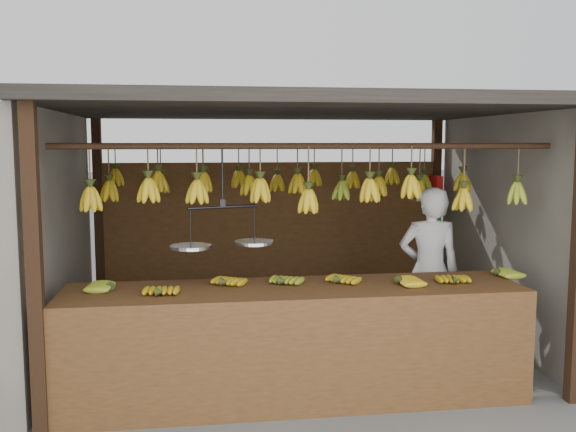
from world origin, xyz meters
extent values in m
plane|color=#5B5B57|center=(0.00, 0.00, 0.00)|extent=(80.00, 80.00, 0.00)
cube|color=black|center=(-2.00, -1.50, 1.15)|extent=(0.10, 0.10, 2.30)
cube|color=black|center=(-2.00, 1.50, 1.15)|extent=(0.10, 0.10, 2.30)
cube|color=black|center=(2.00, 1.50, 1.15)|extent=(0.10, 0.10, 2.30)
cube|color=black|center=(0.00, 0.00, 2.35)|extent=(4.30, 3.30, 0.10)
cylinder|color=black|center=(0.00, -1.00, 2.00)|extent=(4.00, 0.05, 0.05)
cylinder|color=black|center=(0.00, 0.00, 2.00)|extent=(4.00, 0.05, 0.05)
cylinder|color=black|center=(0.00, 1.00, 2.00)|extent=(4.00, 0.05, 0.05)
cube|color=#563519|center=(0.00, 1.50, 0.90)|extent=(4.00, 0.06, 1.80)
cube|color=#563519|center=(-0.15, -1.10, 0.86)|extent=(3.60, 0.80, 0.08)
cube|color=#563519|center=(-0.15, -1.50, 0.45)|extent=(3.60, 0.04, 0.90)
cube|color=black|center=(-1.85, -1.45, 0.41)|extent=(0.07, 0.07, 0.82)
cube|color=black|center=(1.55, -1.45, 0.41)|extent=(0.07, 0.07, 0.82)
cube|color=black|center=(-1.85, -0.75, 0.41)|extent=(0.07, 0.07, 0.82)
cube|color=black|center=(1.55, -0.75, 0.41)|extent=(0.07, 0.07, 0.82)
ellipsoid|color=#92A523|center=(-1.56, -1.01, 0.93)|extent=(0.26, 0.20, 0.06)
ellipsoid|color=gold|center=(-1.18, -1.29, 0.93)|extent=(0.20, 0.25, 0.06)
ellipsoid|color=gold|center=(-0.70, -1.02, 0.93)|extent=(0.28, 0.30, 0.06)
ellipsoid|color=#92A523|center=(-0.24, -1.05, 0.93)|extent=(0.27, 0.30, 0.06)
ellipsoid|color=gold|center=(0.21, -1.07, 0.93)|extent=(0.29, 0.30, 0.06)
ellipsoid|color=gold|center=(0.68, -1.17, 0.93)|extent=(0.24, 0.19, 0.06)
ellipsoid|color=gold|center=(1.13, -1.21, 0.93)|extent=(0.20, 0.25, 0.06)
ellipsoid|color=#92A523|center=(1.60, -0.98, 0.93)|extent=(0.25, 0.19, 0.06)
ellipsoid|color=gold|center=(-1.70, -0.99, 1.60)|extent=(0.16, 0.16, 0.28)
ellipsoid|color=gold|center=(-1.26, -1.01, 1.67)|extent=(0.16, 0.16, 0.28)
ellipsoid|color=gold|center=(-0.90, -1.00, 1.65)|extent=(0.16, 0.16, 0.28)
ellipsoid|color=gold|center=(-0.41, -0.98, 1.65)|extent=(0.16, 0.16, 0.28)
ellipsoid|color=gold|center=(-0.03, -1.03, 1.57)|extent=(0.16, 0.16, 0.28)
ellipsoid|color=gold|center=(0.47, -1.02, 1.65)|extent=(0.16, 0.16, 0.28)
ellipsoid|color=gold|center=(0.80, -1.05, 1.68)|extent=(0.16, 0.16, 0.28)
ellipsoid|color=gold|center=(1.27, -1.00, 1.56)|extent=(0.16, 0.16, 0.28)
ellipsoid|color=#92A523|center=(1.75, -0.98, 1.61)|extent=(0.16, 0.16, 0.28)
ellipsoid|color=gold|center=(-1.68, -0.02, 1.59)|extent=(0.16, 0.16, 0.28)
ellipsoid|color=gold|center=(-1.24, -0.05, 1.68)|extent=(0.16, 0.16, 0.28)
ellipsoid|color=gold|center=(-0.84, -0.04, 1.67)|extent=(0.16, 0.16, 0.28)
ellipsoid|color=gold|center=(-0.41, -0.04, 1.63)|extent=(0.16, 0.16, 0.28)
ellipsoid|color=gold|center=(0.04, -0.02, 1.64)|extent=(0.16, 0.16, 0.28)
ellipsoid|color=#92A523|center=(0.47, -0.01, 1.57)|extent=(0.16, 0.16, 0.28)
ellipsoid|color=gold|center=(0.83, -0.03, 1.61)|extent=(0.16, 0.16, 0.28)
ellipsoid|color=gold|center=(1.25, 0.00, 1.57)|extent=(0.16, 0.16, 0.28)
ellipsoid|color=gold|center=(1.71, 0.04, 1.64)|extent=(0.16, 0.16, 0.28)
ellipsoid|color=gold|center=(-1.75, 1.05, 1.66)|extent=(0.16, 0.16, 0.28)
ellipsoid|color=gold|center=(-1.27, 0.99, 1.58)|extent=(0.16, 0.16, 0.28)
ellipsoid|color=gold|center=(-0.82, 0.99, 1.60)|extent=(0.16, 0.16, 0.28)
ellipsoid|color=gold|center=(-0.44, 0.97, 1.63)|extent=(0.16, 0.16, 0.28)
ellipsoid|color=gold|center=(-0.01, 1.04, 1.58)|extent=(0.16, 0.16, 0.28)
ellipsoid|color=gold|center=(0.40, 1.02, 1.64)|extent=(0.16, 0.16, 0.28)
ellipsoid|color=gold|center=(0.83, 0.99, 1.61)|extent=(0.16, 0.16, 0.28)
ellipsoid|color=gold|center=(1.30, 1.02, 1.65)|extent=(0.16, 0.16, 0.28)
ellipsoid|color=#92A523|center=(1.66, 0.99, 1.58)|extent=(0.16, 0.16, 0.28)
cylinder|color=black|center=(-0.70, -1.00, 1.76)|extent=(0.02, 0.02, 0.47)
cylinder|color=black|center=(-0.70, -1.00, 1.53)|extent=(0.55, 0.19, 0.02)
cylinder|color=silver|center=(-0.95, -1.07, 1.23)|extent=(0.31, 0.31, 0.02)
cylinder|color=silver|center=(-0.45, -0.93, 1.23)|extent=(0.31, 0.31, 0.02)
imported|color=white|center=(1.30, -0.18, 0.80)|extent=(0.63, 0.45, 1.61)
cube|color=red|center=(1.94, 1.35, 1.46)|extent=(0.08, 0.26, 0.34)
cube|color=#199926|center=(1.94, 1.35, 1.17)|extent=(0.08, 0.26, 0.34)
cube|color=yellow|center=(1.94, 1.35, 0.90)|extent=(0.08, 0.26, 0.34)
cube|color=#1426BF|center=(1.94, 1.35, 0.55)|extent=(0.08, 0.26, 0.34)
camera|label=1|loc=(-0.91, -5.98, 2.02)|focal=40.00mm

